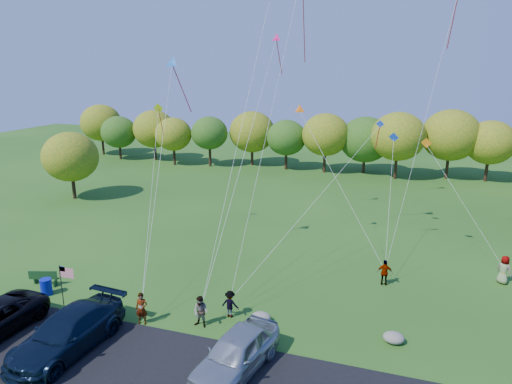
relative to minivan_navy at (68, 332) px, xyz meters
The scene contains 16 objects.
ground 6.00m from the minivan_navy, 42.55° to the left, with size 140.00×140.00×0.00m, color #235117.
asphalt_lane 4.46m from the minivan_navy, ahead, with size 44.00×6.00×0.06m, color black.
treeline 40.44m from the minivan_navy, 83.25° to the left, with size 76.52×27.56×8.17m.
minivan_navy is the anchor object (origin of this frame).
minivan_silver 8.32m from the minivan_navy, ahead, with size 2.17×5.40×1.84m, color #AAB0B5.
flyer_a 3.81m from the minivan_navy, 57.05° to the left, with size 0.65×0.43×1.79m, color #4C4C59.
flyer_b 6.50m from the minivan_navy, 37.18° to the left, with size 0.84×0.66×1.73m, color #4C4C59.
flyer_c 8.24m from the minivan_navy, 40.39° to the left, with size 0.99×0.57×1.54m, color #4C4C59.
flyer_d 18.47m from the minivan_navy, 40.17° to the left, with size 0.98×0.41×1.67m, color #4C4C59.
flyer_e 25.70m from the minivan_navy, 34.30° to the left, with size 0.90×0.59×1.85m, color #4C4C59.
park_bench 8.10m from the minivan_navy, 140.18° to the left, with size 1.73×0.79×0.98m.
trash_barrel 6.70m from the minivan_navy, 140.75° to the left, with size 0.67×0.67×1.00m, color #0A17A2.
flag_assembly 4.46m from the minivan_navy, 130.78° to the left, with size 0.96×0.62×2.59m.
boulder_near 9.71m from the minivan_navy, 33.80° to the left, with size 1.07×0.83×0.53m, color gray.
boulder_far 15.94m from the minivan_navy, 20.59° to the left, with size 1.05×0.88×0.55m, color slate.
kites_aloft 23.85m from the minivan_navy, 66.26° to the left, with size 21.35×10.54×18.82m.
Camera 1 is at (10.27, -19.48, 13.31)m, focal length 32.00 mm.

